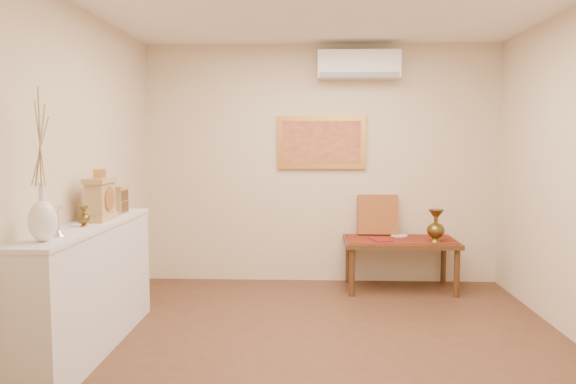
{
  "coord_description": "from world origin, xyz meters",
  "views": [
    {
      "loc": [
        -0.13,
        -4.16,
        1.61
      ],
      "look_at": [
        -0.34,
        1.15,
        1.13
      ],
      "focal_mm": 35.0,
      "sensor_mm": 36.0,
      "label": 1
    }
  ],
  "objects_px": {
    "white_vase": "(41,167)",
    "wooden_chest": "(116,200)",
    "mantel_clock": "(101,199)",
    "low_table": "(400,245)",
    "brass_urn_tall": "(436,222)",
    "display_ledge": "(89,287)"
  },
  "relations": [
    {
      "from": "white_vase",
      "to": "brass_urn_tall",
      "type": "bearing_deg",
      "value": 39.39
    },
    {
      "from": "display_ledge",
      "to": "low_table",
      "type": "xyz_separation_m",
      "value": [
        2.67,
        1.88,
        -0.01
      ]
    },
    {
      "from": "white_vase",
      "to": "wooden_chest",
      "type": "height_order",
      "value": "white_vase"
    },
    {
      "from": "brass_urn_tall",
      "to": "low_table",
      "type": "xyz_separation_m",
      "value": [
        -0.34,
        0.16,
        -0.28
      ]
    },
    {
      "from": "wooden_chest",
      "to": "mantel_clock",
      "type": "bearing_deg",
      "value": -87.19
    },
    {
      "from": "display_ledge",
      "to": "wooden_chest",
      "type": "height_order",
      "value": "wooden_chest"
    },
    {
      "from": "white_vase",
      "to": "brass_urn_tall",
      "type": "xyz_separation_m",
      "value": [
        3.0,
        2.46,
        -0.69
      ]
    },
    {
      "from": "brass_urn_tall",
      "to": "wooden_chest",
      "type": "bearing_deg",
      "value": -160.36
    },
    {
      "from": "brass_urn_tall",
      "to": "white_vase",
      "type": "bearing_deg",
      "value": -140.61
    },
    {
      "from": "mantel_clock",
      "to": "wooden_chest",
      "type": "xyz_separation_m",
      "value": [
        -0.02,
        0.43,
        -0.05
      ]
    },
    {
      "from": "white_vase",
      "to": "mantel_clock",
      "type": "distance_m",
      "value": 1.01
    },
    {
      "from": "brass_urn_tall",
      "to": "low_table",
      "type": "distance_m",
      "value": 0.47
    },
    {
      "from": "wooden_chest",
      "to": "low_table",
      "type": "xyz_separation_m",
      "value": [
        2.67,
        1.23,
        -0.62
      ]
    },
    {
      "from": "brass_urn_tall",
      "to": "wooden_chest",
      "type": "distance_m",
      "value": 3.22
    },
    {
      "from": "white_vase",
      "to": "wooden_chest",
      "type": "relative_size",
      "value": 3.87
    },
    {
      "from": "mantel_clock",
      "to": "wooden_chest",
      "type": "relative_size",
      "value": 1.68
    },
    {
      "from": "display_ledge",
      "to": "white_vase",
      "type": "bearing_deg",
      "value": -88.32
    },
    {
      "from": "white_vase",
      "to": "low_table",
      "type": "xyz_separation_m",
      "value": [
        2.65,
        2.62,
        -0.97
      ]
    },
    {
      "from": "display_ledge",
      "to": "mantel_clock",
      "type": "relative_size",
      "value": 4.93
    },
    {
      "from": "mantel_clock",
      "to": "low_table",
      "type": "distance_m",
      "value": 3.2
    },
    {
      "from": "display_ledge",
      "to": "mantel_clock",
      "type": "xyz_separation_m",
      "value": [
        0.03,
        0.22,
        0.66
      ]
    },
    {
      "from": "white_vase",
      "to": "display_ledge",
      "type": "height_order",
      "value": "white_vase"
    }
  ]
}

